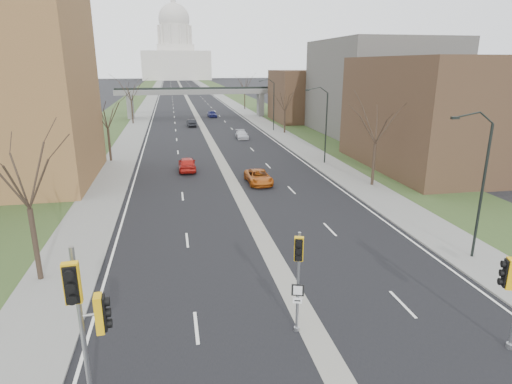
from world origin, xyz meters
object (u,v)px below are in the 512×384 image
object	(u,v)px
car_right_near	(259,177)
car_right_mid	(242,135)
car_left_far	(191,123)
signal_pole_left	(86,309)
car_right_far	(212,114)
signal_pole_median	(298,266)
car_left_near	(187,164)

from	to	relation	value
car_right_near	car_right_mid	size ratio (longest dim) A/B	1.12
car_left_far	signal_pole_left	bearing A→B (deg)	80.52
car_left_far	car_right_far	xyz separation A→B (m)	(5.20, 13.85, 0.05)
signal_pole_median	car_right_far	world-z (taller)	signal_pole_median
signal_pole_left	car_left_far	world-z (taller)	signal_pole_left
signal_pole_left	signal_pole_median	bearing A→B (deg)	16.46
signal_pole_left	car_left_far	bearing A→B (deg)	81.15
car_left_near	car_left_far	bearing A→B (deg)	-92.99
car_right_mid	signal_pole_left	bearing A→B (deg)	-102.94
car_right_near	car_right_far	world-z (taller)	car_right_far
signal_pole_median	car_left_near	size ratio (longest dim) A/B	1.01
signal_pole_left	car_left_near	distance (m)	34.05
car_left_near	car_right_far	size ratio (longest dim) A/B	1.09
car_right_near	car_left_near	bearing A→B (deg)	134.52
car_left_near	car_right_mid	size ratio (longest dim) A/B	1.08
signal_pole_left	car_left_near	size ratio (longest dim) A/B	1.29
signal_pole_left	car_right_far	distance (m)	83.20
signal_pole_left	signal_pole_median	size ratio (longest dim) A/B	1.28
car_left_far	car_right_mid	xyz separation A→B (m)	(7.08, -15.27, -0.05)
car_left_far	car_right_far	distance (m)	14.80
car_right_mid	car_right_far	xyz separation A→B (m)	(-1.87, 29.12, 0.10)
car_left_near	car_left_far	distance (m)	34.90
car_right_near	signal_pole_left	bearing A→B (deg)	-113.01
signal_pole_left	car_right_mid	size ratio (longest dim) A/B	1.40
signal_pole_median	car_left_near	distance (m)	31.10
signal_pole_median	car_right_far	xyz separation A→B (m)	(3.96, 79.50, -2.53)
car_right_near	car_right_far	xyz separation A→B (m)	(0.74, 55.23, 0.05)
signal_pole_median	car_right_mid	xyz separation A→B (m)	(5.83, 50.38, -2.63)
signal_pole_median	car_right_mid	world-z (taller)	signal_pole_median
car_left_near	signal_pole_left	bearing A→B (deg)	83.20
signal_pole_left	car_right_far	world-z (taller)	signal_pole_left
signal_pole_median	car_right_far	bearing A→B (deg)	106.10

